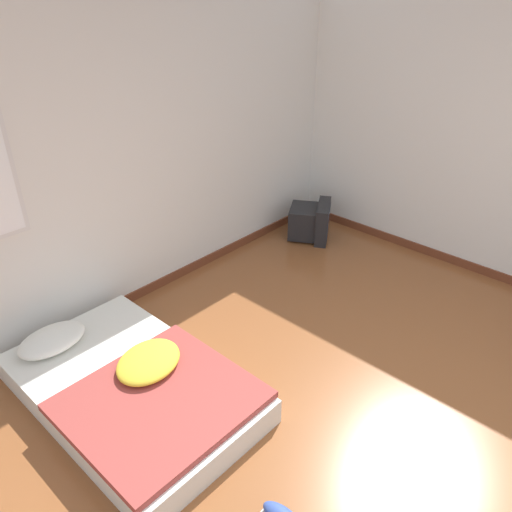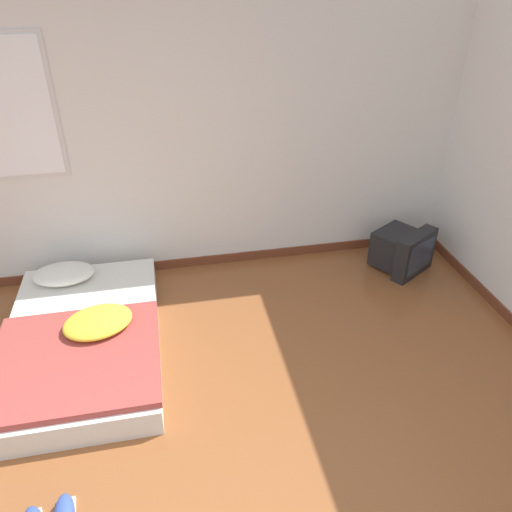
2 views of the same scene
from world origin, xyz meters
name	(u,v)px [view 1 (image 1 of 2)]	position (x,y,z in m)	size (l,w,h in m)	color
ground_plane	(414,499)	(0.00, 0.00, 0.00)	(20.00, 20.00, 0.00)	brown
wall_back	(100,172)	(-0.02, 2.96, 1.29)	(8.00, 0.08, 2.60)	silver
mattress_bed	(131,386)	(-0.65, 1.87, 0.13)	(1.16, 1.86, 0.34)	silver
crt_tv	(311,221)	(2.26, 2.48, 0.20)	(0.61, 0.61, 0.43)	black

